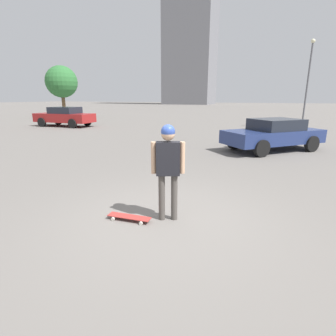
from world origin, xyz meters
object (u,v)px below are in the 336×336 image
car_parked_near (274,134)px  car_parked_far (65,116)px  skateboard (129,217)px  person (168,161)px

car_parked_near → car_parked_far: 16.02m
skateboard → car_parked_far: 18.08m
car_parked_far → skateboard: bearing=134.8°
skateboard → car_parked_far: (-12.48, -13.07, 0.73)m
person → car_parked_near: size_ratio=0.42×
car_parked_near → car_parked_far: bearing=-59.8°
car_parked_far → car_parked_near: bearing=163.1°
skateboard → car_parked_near: 8.60m
person → car_parked_near: bearing=55.5°
person → skateboard: bearing=-176.1°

